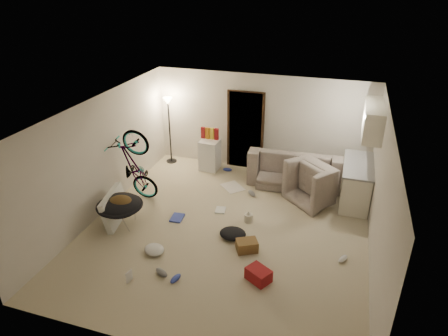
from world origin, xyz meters
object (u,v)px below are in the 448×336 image
(floor_lamp, at_px, (169,116))
(sofa, at_px, (294,171))
(kitchen_counter, at_px, (356,183))
(saucer_chair, at_px, (120,209))
(mini_fridge, at_px, (210,155))
(drink_case_a, at_px, (247,246))
(bicycle, at_px, (136,181))
(drink_case_b, at_px, (259,275))
(juicer, at_px, (248,217))
(armchair, at_px, (321,185))
(tv_box, at_px, (115,207))

(floor_lamp, distance_m, sofa, 3.54)
(kitchen_counter, xyz_separation_m, saucer_chair, (-4.53, -2.49, -0.05))
(mini_fridge, height_order, drink_case_a, mini_fridge)
(bicycle, bearing_deg, drink_case_a, -110.02)
(floor_lamp, xyz_separation_m, kitchen_counter, (4.83, -0.65, -0.87))
(kitchen_counter, bearing_deg, drink_case_b, -114.51)
(kitchen_counter, bearing_deg, bicycle, -163.03)
(drink_case_b, relative_size, juicer, 1.55)
(juicer, bearing_deg, armchair, 46.62)
(armchair, height_order, tv_box, armchair)
(saucer_chair, xyz_separation_m, tv_box, (-0.20, 0.11, -0.06))
(tv_box, bearing_deg, juicer, 6.22)
(drink_case_b, bearing_deg, juicer, 140.83)
(saucer_chair, relative_size, juicer, 3.67)
(floor_lamp, relative_size, saucer_chair, 1.94)
(drink_case_b, bearing_deg, saucer_chair, -162.77)
(bicycle, bearing_deg, juicer, -92.28)
(sofa, distance_m, drink_case_b, 3.69)
(saucer_chair, height_order, juicer, saucer_chair)
(floor_lamp, bearing_deg, kitchen_counter, -7.66)
(drink_case_a, xyz_separation_m, drink_case_b, (0.39, -0.72, 0.00))
(armchair, bearing_deg, drink_case_b, 118.48)
(tv_box, height_order, drink_case_a, tv_box)
(drink_case_a, bearing_deg, floor_lamp, 104.95)
(armchair, relative_size, tv_box, 1.07)
(kitchen_counter, relative_size, tv_box, 1.49)
(drink_case_a, xyz_separation_m, juicer, (-0.21, 0.94, -0.01))
(drink_case_b, bearing_deg, floor_lamp, 161.77)
(kitchen_counter, bearing_deg, floor_lamp, 172.34)
(floor_lamp, height_order, bicycle, floor_lamp)
(sofa, xyz_separation_m, juicer, (-0.64, -2.02, -0.22))
(floor_lamp, bearing_deg, sofa, -3.38)
(floor_lamp, distance_m, armchair, 4.27)
(kitchen_counter, height_order, drink_case_b, kitchen_counter)
(kitchen_counter, xyz_separation_m, sofa, (-1.44, 0.45, -0.12))
(kitchen_counter, xyz_separation_m, bicycle, (-4.73, -1.44, 0.03))
(kitchen_counter, bearing_deg, drink_case_a, -126.52)
(floor_lamp, relative_size, tv_box, 1.80)
(mini_fridge, relative_size, tv_box, 0.80)
(tv_box, distance_m, drink_case_b, 3.37)
(kitchen_counter, relative_size, juicer, 5.89)
(mini_fridge, height_order, tv_box, mini_fridge)
(kitchen_counter, height_order, sofa, kitchen_counter)
(kitchen_counter, relative_size, sofa, 0.68)
(armchair, xyz_separation_m, bicycle, (-3.99, -1.28, 0.12))
(tv_box, height_order, drink_case_b, tv_box)
(kitchen_counter, xyz_separation_m, drink_case_b, (-1.47, -3.23, -0.33))
(mini_fridge, distance_m, juicer, 2.67)
(kitchen_counter, xyz_separation_m, tv_box, (-4.73, -2.38, -0.11))
(armchair, relative_size, bicycle, 0.60)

